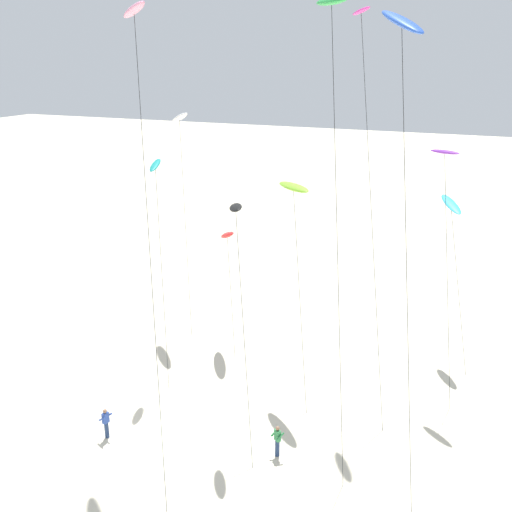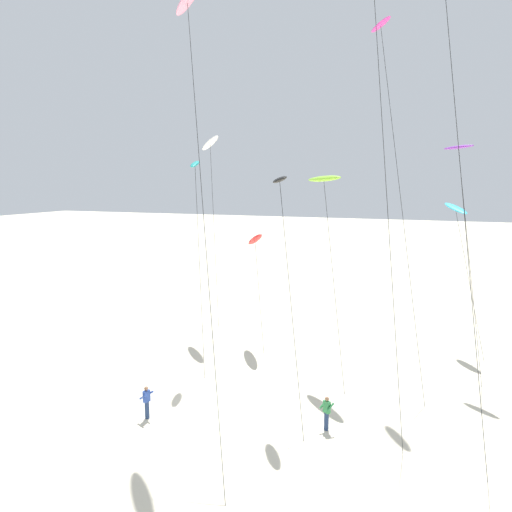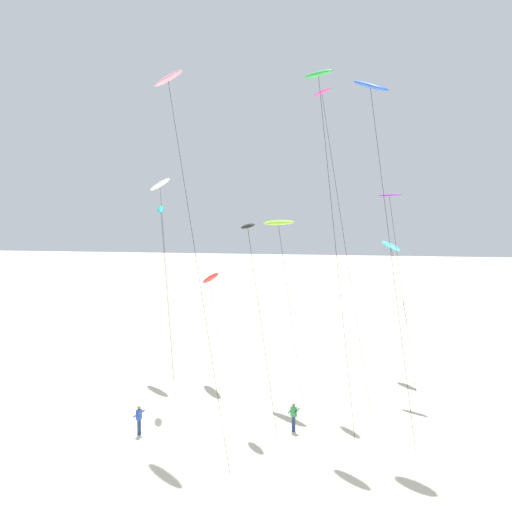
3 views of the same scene
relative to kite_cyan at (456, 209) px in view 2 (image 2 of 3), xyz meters
name	(u,v)px [view 2 (image 2 of 3)]	position (x,y,z in m)	size (l,w,h in m)	color
ground_plane	(216,408)	(-11.65, -14.73, -9.75)	(260.00, 260.00, 0.00)	beige
kite_cyan	(456,209)	(0.00, 0.00, 0.00)	(3.13, 4.59, 10.28)	#33BFE0
kite_purple	(459,152)	(-0.29, -4.43, 3.66)	(2.91, 3.72, 13.84)	purple
kite_magenta	(382,33)	(-4.96, -5.62, 10.50)	(4.46, 6.45, 21.04)	#D8339E
kite_teal	(195,168)	(-15.48, -9.24, 2.74)	(2.18, 3.41, 13.08)	teal
kite_lime	(324,180)	(-7.73, -7.73, 2.03)	(3.57, 4.56, 12.10)	#8CD833
kite_black	(280,183)	(-8.88, -12.77, 1.84)	(3.11, 4.45, 12.04)	black
kite_white	(210,144)	(-17.86, -2.17, 4.76)	(3.23, 4.07, 15.23)	white
kite_pink	(188,3)	(-13.62, -13.21, 10.67)	(6.97, 9.62, 21.07)	pink
kite_red	(255,240)	(-13.21, -4.72, -2.16)	(2.66, 3.72, 8.37)	red
kite_flyer_nearest	(147,401)	(-14.41, -16.89, -8.85)	(0.59, 0.61, 1.67)	navy
kite_flyer_middle	(327,412)	(-5.82, -14.87, -8.85)	(0.73, 0.72, 1.67)	navy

